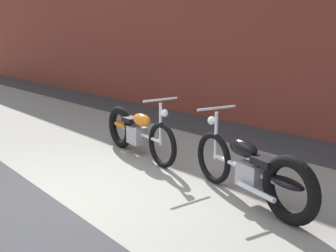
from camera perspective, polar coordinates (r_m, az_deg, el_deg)
The scene contains 4 objects.
ground_plane at distance 4.51m, azimuth -15.71°, elevation -11.65°, with size 80.00×80.00×0.00m, color #38383A.
sidewalk_slab at distance 5.42m, azimuth 1.16°, elevation -6.83°, with size 36.00×3.50×0.01m, color gray.
motorcycle_orange at distance 6.11m, azimuth -5.16°, elevation -0.72°, with size 2.00×0.61×1.03m.
motorcycle_black at distance 4.31m, azimuth 13.39°, elevation -6.93°, with size 1.98×0.72×1.03m.
Camera 1 is at (3.73, -1.73, 1.84)m, focal length 39.70 mm.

